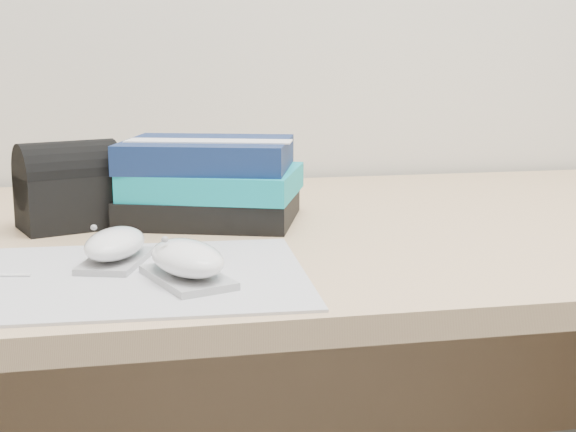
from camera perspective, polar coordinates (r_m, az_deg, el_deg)
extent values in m
cube|color=tan|center=(1.12, 0.66, -1.29)|extent=(1.60, 0.80, 0.03)
cube|color=tan|center=(1.59, -2.25, -11.17)|extent=(1.52, 0.03, 0.35)
cube|color=#9B9BA3|center=(0.87, -11.14, -4.26)|extent=(0.38, 0.30, 0.00)
cube|color=#A1A0A3|center=(0.91, -12.15, -3.12)|extent=(0.09, 0.12, 0.01)
ellipsoid|color=white|center=(0.91, -12.21, -1.92)|extent=(0.09, 0.12, 0.03)
ellipsoid|color=gray|center=(0.91, -13.65, -0.79)|extent=(0.01, 0.01, 0.01)
cube|color=#A8A8AB|center=(0.83, -7.15, -4.35)|extent=(0.10, 0.13, 0.01)
ellipsoid|color=white|center=(0.83, -7.19, -2.96)|extent=(0.10, 0.13, 0.03)
ellipsoid|color=#959598|center=(0.82, -8.75, -1.65)|extent=(0.01, 0.01, 0.01)
cube|color=black|center=(1.14, -5.51, 0.63)|extent=(0.28, 0.25, 0.04)
cube|color=#0F9BA8|center=(1.13, -5.28, 2.45)|extent=(0.28, 0.25, 0.04)
cube|color=navy|center=(1.13, -5.75, 4.40)|extent=(0.27, 0.24, 0.04)
cube|color=white|center=(1.11, -5.66, 5.33)|extent=(0.23, 0.11, 0.00)
cube|color=black|center=(1.12, -15.29, 1.04)|extent=(0.15, 0.13, 0.07)
cylinder|color=black|center=(1.12, -15.39, 2.91)|extent=(0.15, 0.13, 0.09)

